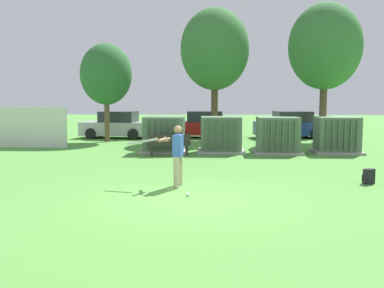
{
  "coord_description": "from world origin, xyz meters",
  "views": [
    {
      "loc": [
        0.5,
        -10.66,
        2.58
      ],
      "look_at": [
        -0.2,
        3.5,
        1.0
      ],
      "focal_mm": 41.0,
      "sensor_mm": 36.0,
      "label": 1
    }
  ],
  "objects_px": {
    "batter": "(176,153)",
    "transformer_west": "(164,135)",
    "sports_ball": "(188,195)",
    "parked_car_left_of_center": "(117,126)",
    "backpack": "(369,176)",
    "transformer_mid_east": "(278,136)",
    "transformer_mid_west": "(221,135)",
    "parked_car_right_of_center": "(204,125)",
    "parked_car_leftmost": "(24,125)",
    "transformer_east": "(337,136)",
    "parked_car_rightmost": "(291,126)",
    "park_bench": "(170,143)"
  },
  "relations": [
    {
      "from": "transformer_west",
      "to": "batter",
      "type": "distance_m",
      "value": 7.58
    },
    {
      "from": "parked_car_leftmost",
      "to": "parked_car_right_of_center",
      "type": "relative_size",
      "value": 1.0
    },
    {
      "from": "transformer_east",
      "to": "backpack",
      "type": "height_order",
      "value": "transformer_east"
    },
    {
      "from": "transformer_mid_west",
      "to": "parked_car_right_of_center",
      "type": "distance_m",
      "value": 7.11
    },
    {
      "from": "transformer_mid_west",
      "to": "backpack",
      "type": "bearing_deg",
      "value": -58.75
    },
    {
      "from": "transformer_mid_east",
      "to": "parked_car_right_of_center",
      "type": "relative_size",
      "value": 0.49
    },
    {
      "from": "transformer_mid_west",
      "to": "parked_car_rightmost",
      "type": "distance_m",
      "value": 8.24
    },
    {
      "from": "batter",
      "to": "transformer_west",
      "type": "bearing_deg",
      "value": 98.99
    },
    {
      "from": "transformer_west",
      "to": "parked_car_right_of_center",
      "type": "height_order",
      "value": "same"
    },
    {
      "from": "backpack",
      "to": "parked_car_rightmost",
      "type": "distance_m",
      "value": 13.94
    },
    {
      "from": "transformer_east",
      "to": "transformer_mid_east",
      "type": "bearing_deg",
      "value": -175.45
    },
    {
      "from": "transformer_west",
      "to": "parked_car_rightmost",
      "type": "relative_size",
      "value": 0.48
    },
    {
      "from": "parked_car_right_of_center",
      "to": "transformer_mid_west",
      "type": "bearing_deg",
      "value": -82.25
    },
    {
      "from": "park_bench",
      "to": "backpack",
      "type": "distance_m",
      "value": 8.61
    },
    {
      "from": "sports_ball",
      "to": "transformer_mid_west",
      "type": "bearing_deg",
      "value": 83.52
    },
    {
      "from": "transformer_mid_east",
      "to": "transformer_east",
      "type": "bearing_deg",
      "value": 4.55
    },
    {
      "from": "park_bench",
      "to": "parked_car_rightmost",
      "type": "relative_size",
      "value": 0.42
    },
    {
      "from": "transformer_mid_west",
      "to": "sports_ball",
      "type": "height_order",
      "value": "transformer_mid_west"
    },
    {
      "from": "transformer_mid_west",
      "to": "backpack",
      "type": "height_order",
      "value": "transformer_mid_west"
    },
    {
      "from": "transformer_east",
      "to": "batter",
      "type": "xyz_separation_m",
      "value": [
        -6.57,
        -7.6,
        0.19
      ]
    },
    {
      "from": "transformer_west",
      "to": "transformer_mid_west",
      "type": "height_order",
      "value": "same"
    },
    {
      "from": "sports_ball",
      "to": "backpack",
      "type": "height_order",
      "value": "backpack"
    },
    {
      "from": "backpack",
      "to": "parked_car_rightmost",
      "type": "xyz_separation_m",
      "value": [
        0.14,
        13.93,
        0.54
      ]
    },
    {
      "from": "transformer_west",
      "to": "parked_car_left_of_center",
      "type": "xyz_separation_m",
      "value": [
        -3.62,
        6.58,
        -0.04
      ]
    },
    {
      "from": "sports_ball",
      "to": "parked_car_left_of_center",
      "type": "height_order",
      "value": "parked_car_left_of_center"
    },
    {
      "from": "transformer_mid_west",
      "to": "transformer_mid_east",
      "type": "bearing_deg",
      "value": -4.94
    },
    {
      "from": "transformer_west",
      "to": "transformer_mid_east",
      "type": "xyz_separation_m",
      "value": [
        5.09,
        -0.1,
        0.0
      ]
    },
    {
      "from": "transformer_east",
      "to": "sports_ball",
      "type": "bearing_deg",
      "value": -125.06
    },
    {
      "from": "batter",
      "to": "parked_car_left_of_center",
      "type": "relative_size",
      "value": 0.4
    },
    {
      "from": "batter",
      "to": "parked_car_leftmost",
      "type": "bearing_deg",
      "value": 126.9
    },
    {
      "from": "transformer_west",
      "to": "park_bench",
      "type": "distance_m",
      "value": 1.17
    },
    {
      "from": "transformer_west",
      "to": "park_bench",
      "type": "height_order",
      "value": "transformer_west"
    },
    {
      "from": "batter",
      "to": "backpack",
      "type": "relative_size",
      "value": 3.95
    },
    {
      "from": "transformer_east",
      "to": "backpack",
      "type": "relative_size",
      "value": 4.77
    },
    {
      "from": "park_bench",
      "to": "parked_car_right_of_center",
      "type": "height_order",
      "value": "parked_car_right_of_center"
    },
    {
      "from": "transformer_mid_west",
      "to": "parked_car_leftmost",
      "type": "distance_m",
      "value": 13.51
    },
    {
      "from": "transformer_east",
      "to": "parked_car_rightmost",
      "type": "xyz_separation_m",
      "value": [
        -0.83,
        7.01,
        -0.04
      ]
    },
    {
      "from": "parked_car_leftmost",
      "to": "transformer_mid_east",
      "type": "bearing_deg",
      "value": -24.63
    },
    {
      "from": "transformer_west",
      "to": "batter",
      "type": "bearing_deg",
      "value": -81.01
    },
    {
      "from": "sports_ball",
      "to": "parked_car_right_of_center",
      "type": "xyz_separation_m",
      "value": [
        0.04,
        15.83,
        0.71
      ]
    },
    {
      "from": "parked_car_right_of_center",
      "to": "parked_car_leftmost",
      "type": "bearing_deg",
      "value": -176.57
    },
    {
      "from": "parked_car_leftmost",
      "to": "parked_car_left_of_center",
      "type": "height_order",
      "value": "same"
    },
    {
      "from": "transformer_mid_west",
      "to": "transformer_mid_east",
      "type": "relative_size",
      "value": 1.0
    },
    {
      "from": "backpack",
      "to": "transformer_mid_east",
      "type": "bearing_deg",
      "value": 104.19
    },
    {
      "from": "transformer_mid_west",
      "to": "transformer_west",
      "type": "bearing_deg",
      "value": -177.33
    },
    {
      "from": "transformer_mid_west",
      "to": "park_bench",
      "type": "relative_size",
      "value": 1.14
    },
    {
      "from": "transformer_mid_west",
      "to": "sports_ball",
      "type": "bearing_deg",
      "value": -96.48
    },
    {
      "from": "parked_car_left_of_center",
      "to": "parked_car_right_of_center",
      "type": "bearing_deg",
      "value": 6.42
    },
    {
      "from": "transformer_mid_west",
      "to": "parked_car_right_of_center",
      "type": "xyz_separation_m",
      "value": [
        -0.96,
        7.04,
        -0.04
      ]
    },
    {
      "from": "transformer_mid_west",
      "to": "sports_ball",
      "type": "xyz_separation_m",
      "value": [
        -1.0,
        -8.79,
        -0.74
      ]
    }
  ]
}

